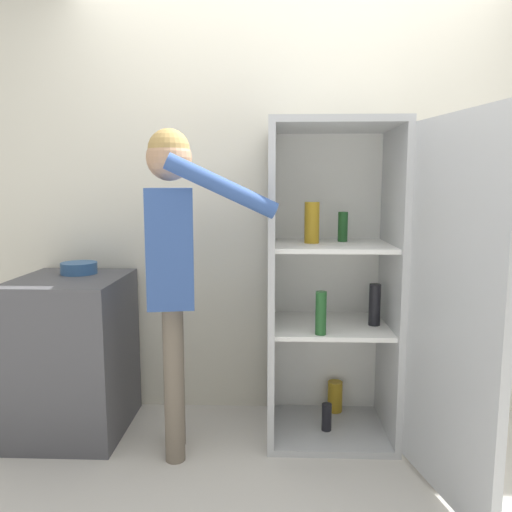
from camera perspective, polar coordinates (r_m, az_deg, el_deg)
The scene contains 6 objects.
ground_plane at distance 2.47m, azimuth 4.17°, elevation -26.07°, with size 12.00×12.00×0.00m, color beige.
wall_back at distance 3.03m, azimuth 3.78°, elevation 5.97°, with size 7.00×0.06×2.55m.
refrigerator at distance 2.67m, azimuth 11.18°, elevation -3.61°, with size 0.88×1.25×1.71m.
person at distance 2.50m, azimuth -9.46°, elevation 0.77°, with size 0.67×0.51×1.66m.
counter at distance 3.03m, azimuth -20.15°, elevation -10.56°, with size 0.58×0.64×0.88m.
bowl at distance 3.03m, azimuth -19.58°, elevation -1.31°, with size 0.20×0.20×0.07m.
Camera 1 is at (-0.08, -2.04, 1.38)m, focal length 35.00 mm.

